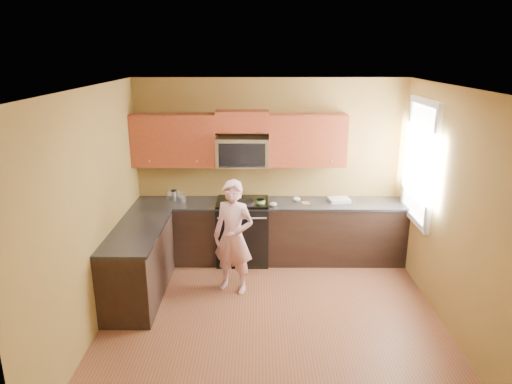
{
  "coord_description": "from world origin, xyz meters",
  "views": [
    {
      "loc": [
        -0.17,
        -4.78,
        3.07
      ],
      "look_at": [
        -0.2,
        1.3,
        1.2
      ],
      "focal_mm": 32.44,
      "sensor_mm": 36.0,
      "label": 1
    }
  ],
  "objects_px": {
    "travel_mug": "(174,201)",
    "frying_pan": "(246,205)",
    "butter_tub": "(261,205)",
    "woman": "(233,237)",
    "microwave": "(243,166)",
    "stove": "(243,231)"
  },
  "relations": [
    {
      "from": "stove",
      "to": "travel_mug",
      "type": "bearing_deg",
      "value": 175.19
    },
    {
      "from": "stove",
      "to": "microwave",
      "type": "distance_m",
      "value": 0.98
    },
    {
      "from": "woman",
      "to": "frying_pan",
      "type": "xyz_separation_m",
      "value": [
        0.14,
        0.73,
        0.2
      ]
    },
    {
      "from": "microwave",
      "to": "butter_tub",
      "type": "bearing_deg",
      "value": -37.91
    },
    {
      "from": "stove",
      "to": "microwave",
      "type": "relative_size",
      "value": 1.25
    },
    {
      "from": "microwave",
      "to": "frying_pan",
      "type": "bearing_deg",
      "value": -79.94
    },
    {
      "from": "travel_mug",
      "to": "frying_pan",
      "type": "bearing_deg",
      "value": -13.95
    },
    {
      "from": "butter_tub",
      "to": "travel_mug",
      "type": "bearing_deg",
      "value": 172.5
    },
    {
      "from": "woman",
      "to": "frying_pan",
      "type": "height_order",
      "value": "woman"
    },
    {
      "from": "woman",
      "to": "butter_tub",
      "type": "relative_size",
      "value": 11.28
    },
    {
      "from": "microwave",
      "to": "frying_pan",
      "type": "distance_m",
      "value": 0.59
    },
    {
      "from": "stove",
      "to": "butter_tub",
      "type": "xyz_separation_m",
      "value": [
        0.27,
        -0.08,
        0.45
      ]
    },
    {
      "from": "woman",
      "to": "butter_tub",
      "type": "distance_m",
      "value": 0.92
    },
    {
      "from": "woman",
      "to": "stove",
      "type": "bearing_deg",
      "value": 106.31
    },
    {
      "from": "microwave",
      "to": "travel_mug",
      "type": "relative_size",
      "value": 4.51
    },
    {
      "from": "frying_pan",
      "to": "travel_mug",
      "type": "height_order",
      "value": "travel_mug"
    },
    {
      "from": "travel_mug",
      "to": "stove",
      "type": "bearing_deg",
      "value": -4.81
    },
    {
      "from": "woman",
      "to": "travel_mug",
      "type": "relative_size",
      "value": 8.95
    },
    {
      "from": "frying_pan",
      "to": "woman",
      "type": "bearing_deg",
      "value": -97.6
    },
    {
      "from": "butter_tub",
      "to": "microwave",
      "type": "bearing_deg",
      "value": 142.09
    },
    {
      "from": "stove",
      "to": "frying_pan",
      "type": "relative_size",
      "value": 2.28
    },
    {
      "from": "butter_tub",
      "to": "travel_mug",
      "type": "xyz_separation_m",
      "value": [
        -1.3,
        0.17,
        0.0
      ]
    }
  ]
}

